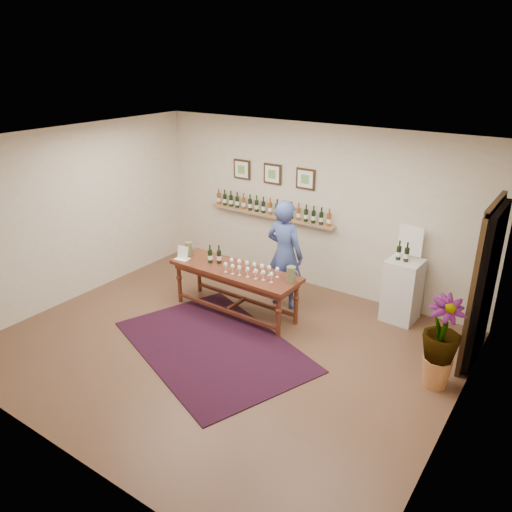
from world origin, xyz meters
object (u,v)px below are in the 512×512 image
Objects in this scene: potted_plant at (441,343)px; person at (285,254)px; tasting_table at (235,275)px; display_pedestal at (402,290)px.

potted_plant is 2.78m from person.
person is (0.49, 0.66, 0.24)m from tasting_table.
tasting_table is 2.06× the size of potted_plant.
display_pedestal is at bearing 124.27° from potted_plant.
person reaches higher than display_pedestal.
display_pedestal is (2.21, 1.26, -0.15)m from tasting_table.
display_pedestal reaches higher than tasting_table.
potted_plant is at bearing 166.08° from person.
person is at bearing -160.77° from display_pedestal.
display_pedestal is 0.56× the size of person.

